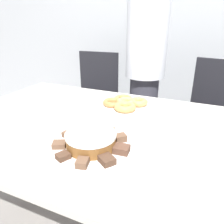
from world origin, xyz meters
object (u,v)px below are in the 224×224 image
object	(u,v)px
plate_donuts	(126,106)
napkin	(201,133)
person_standing	(145,70)
office_chair_left	(94,103)
office_chair_right	(209,122)
plate_cake	(91,148)
frosted_cake	(91,140)

from	to	relation	value
plate_donuts	napkin	size ratio (longest dim) A/B	2.01
person_standing	plate_donuts	size ratio (longest dim) A/B	4.63
office_chair_left	office_chair_right	xyz separation A→B (m)	(1.04, -0.00, 0.00)
plate_cake	plate_donuts	xyz separation A→B (m)	(-0.03, 0.48, 0.00)
plate_cake	plate_donuts	world-z (taller)	same
plate_cake	frosted_cake	distance (m)	0.03
office_chair_left	napkin	size ratio (longest dim) A/B	5.40
napkin	plate_donuts	bearing A→B (deg)	157.10
office_chair_left	plate_donuts	world-z (taller)	office_chair_left
office_chair_right	napkin	bearing A→B (deg)	-83.20
office_chair_right	plate_donuts	xyz separation A→B (m)	(-0.48, -0.63, 0.29)
person_standing	frosted_cake	size ratio (longest dim) A/B	7.95
person_standing	napkin	world-z (taller)	person_standing
office_chair_right	plate_donuts	bearing A→B (deg)	-116.21
frosted_cake	napkin	xyz separation A→B (m)	(0.39, 0.31, -0.04)
plate_cake	office_chair_right	bearing A→B (deg)	68.14
person_standing	office_chair_left	distance (m)	0.65
person_standing	plate_cake	world-z (taller)	person_standing
office_chair_right	office_chair_left	bearing A→B (deg)	-168.90
plate_donuts	frosted_cake	bearing A→B (deg)	-85.96
napkin	plate_cake	bearing A→B (deg)	-141.49
plate_donuts	napkin	xyz separation A→B (m)	(0.42, -0.18, -0.00)
office_chair_right	person_standing	bearing A→B (deg)	-159.73
frosted_cake	plate_cake	bearing A→B (deg)	0.00
office_chair_right	plate_donuts	size ratio (longest dim) A/B	2.69
plate_donuts	person_standing	bearing A→B (deg)	94.48
person_standing	plate_donuts	bearing A→B (deg)	-85.52
office_chair_left	napkin	xyz separation A→B (m)	(0.98, -0.81, 0.29)
office_chair_left	frosted_cake	size ratio (longest dim) A/B	4.63
office_chair_right	napkin	distance (m)	0.86
plate_cake	frosted_cake	bearing A→B (deg)	0.00
plate_cake	napkin	size ratio (longest dim) A/B	1.96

